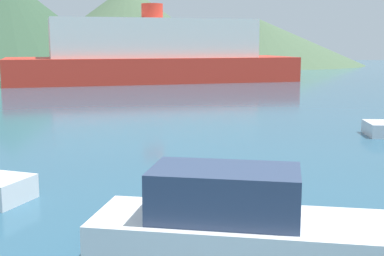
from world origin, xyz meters
name	(u,v)px	position (x,y,z in m)	size (l,w,h in m)	color
motorboat_near	(278,235)	(1.88, 4.83, 0.60)	(7.41, 3.37, 2.41)	white
ferry_distant	(153,54)	(-3.12, 52.85, 2.92)	(31.75, 16.53, 8.23)	red
hill_west	(6,21)	(-30.57, 90.25, 7.85)	(39.83, 39.83, 15.71)	#38563D
hill_central	(128,26)	(-9.24, 88.80, 6.87)	(38.17, 38.17, 13.73)	#4C6647
hill_east	(257,42)	(14.08, 95.83, 4.26)	(39.18, 39.18, 8.51)	#4C6647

